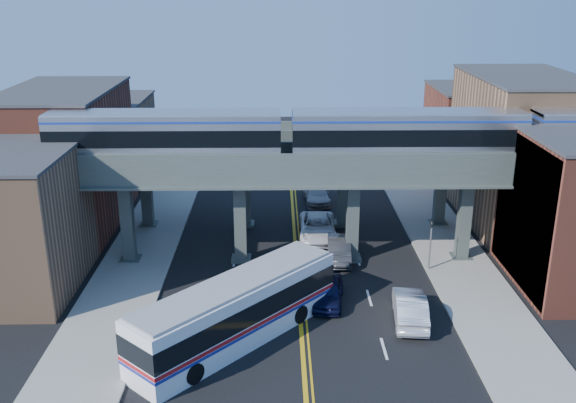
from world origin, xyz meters
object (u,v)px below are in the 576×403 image
at_px(car_lane_a, 328,291).
at_px(car_parked_curb, 410,308).
at_px(stop_sign, 303,267).
at_px(car_lane_c, 318,227).
at_px(car_lane_d, 316,194).
at_px(transit_bus, 237,311).
at_px(traffic_signal, 431,240).
at_px(transit_train, 407,134).
at_px(car_lane_b, 339,250).

bearing_deg(car_lane_a, car_parked_curb, -19.03).
height_order(stop_sign, car_lane_c, stop_sign).
distance_m(car_lane_c, car_lane_d, 8.57).
distance_m(transit_bus, car_lane_a, 7.05).
xyz_separation_m(transit_bus, car_parked_curb, (10.14, 1.99, -0.94)).
xyz_separation_m(traffic_signal, car_lane_c, (-7.40, 6.32, -1.46)).
distance_m(transit_train, car_lane_c, 11.11).
xyz_separation_m(car_lane_c, car_lane_d, (0.40, 8.56, -0.07)).
relative_size(traffic_signal, car_lane_b, 0.85).
xyz_separation_m(car_lane_c, car_parked_curb, (4.70, -13.24, 0.01)).
height_order(transit_train, car_lane_a, transit_train).
relative_size(car_lane_a, car_parked_curb, 0.88).
xyz_separation_m(transit_train, traffic_signal, (1.66, -2.00, -7.03)).
bearing_deg(transit_bus, car_lane_d, 29.02).
distance_m(stop_sign, car_lane_a, 2.36).
bearing_deg(car_lane_c, transit_train, -35.43).
bearing_deg(transit_bus, transit_train, -2.89).
xyz_separation_m(traffic_signal, car_parked_curb, (-2.70, -6.92, -1.44)).
bearing_deg(car_lane_b, car_lane_c, 110.79).
bearing_deg(car_lane_a, car_lane_c, 97.87).
distance_m(car_lane_b, car_lane_c, 4.53).
bearing_deg(stop_sign, car_lane_a, -45.67).
relative_size(transit_train, transit_bus, 4.06).
height_order(car_lane_c, car_parked_curb, car_parked_curb).
bearing_deg(transit_bus, traffic_signal, -12.44).
bearing_deg(traffic_signal, car_lane_a, -148.50).
xyz_separation_m(stop_sign, car_lane_c, (1.50, 9.32, -0.91)).
relative_size(transit_train, traffic_signal, 11.88).
relative_size(car_lane_d, car_parked_curb, 1.02).
height_order(stop_sign, car_lane_d, stop_sign).
height_order(car_lane_b, car_lane_d, car_lane_b).
bearing_deg(transit_train, car_lane_c, 143.03).
distance_m(transit_bus, car_lane_d, 24.51).
bearing_deg(car_lane_b, traffic_signal, -13.90).
bearing_deg(transit_bus, car_parked_curb, -36.10).
bearing_deg(car_parked_curb, transit_bus, 17.27).
bearing_deg(car_lane_c, car_parked_curb, -68.92).
relative_size(car_lane_c, car_parked_curb, 1.17).
xyz_separation_m(stop_sign, car_lane_a, (1.50, -1.54, -0.97)).
distance_m(stop_sign, car_parked_curb, 7.39).
relative_size(stop_sign, car_lane_b, 0.55).
bearing_deg(car_lane_c, car_lane_a, -88.46).
xyz_separation_m(car_lane_b, car_lane_c, (-1.30, 4.34, 0.05)).
bearing_deg(car_lane_b, car_lane_a, -97.19).
distance_m(transit_train, transit_bus, 17.34).
distance_m(car_lane_a, car_lane_b, 6.65).
xyz_separation_m(transit_train, stop_sign, (-7.24, -5.00, -7.57)).
height_order(car_lane_a, car_parked_curb, car_parked_curb).
bearing_deg(car_parked_curb, traffic_signal, -105.13).
relative_size(transit_bus, car_parked_curb, 2.30).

